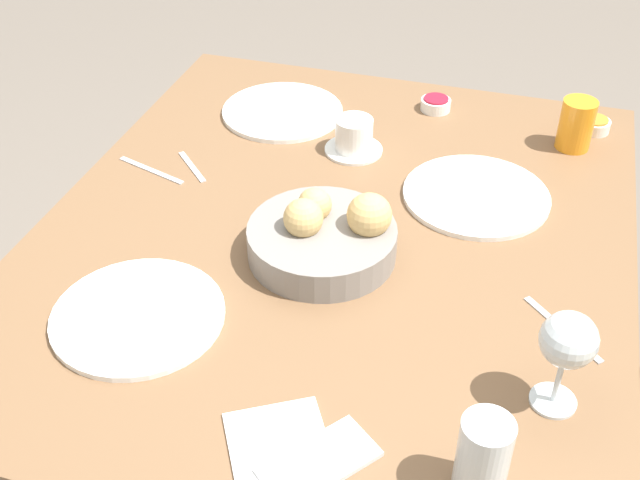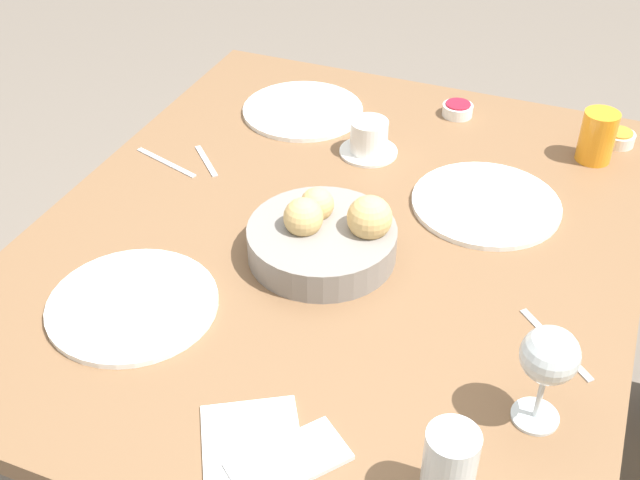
% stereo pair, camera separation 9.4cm
% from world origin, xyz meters
% --- Properties ---
extents(ground_plane, '(10.00, 10.00, 0.00)m').
position_xyz_m(ground_plane, '(0.00, 0.00, 0.00)').
color(ground_plane, '#6B6056').
extents(dining_table, '(1.21, 1.01, 0.71)m').
position_xyz_m(dining_table, '(0.00, 0.00, 0.62)').
color(dining_table, brown).
rests_on(dining_table, ground_plane).
extents(bread_basket, '(0.25, 0.25, 0.11)m').
position_xyz_m(bread_basket, '(0.06, 0.00, 0.75)').
color(bread_basket, gray).
rests_on(bread_basket, dining_table).
extents(plate_near_left, '(0.26, 0.26, 0.01)m').
position_xyz_m(plate_near_left, '(-0.37, -0.22, 0.71)').
color(plate_near_left, white).
rests_on(plate_near_left, dining_table).
extents(plate_near_right, '(0.26, 0.26, 0.01)m').
position_xyz_m(plate_near_right, '(0.30, -0.22, 0.71)').
color(plate_near_right, white).
rests_on(plate_near_right, dining_table).
extents(plate_far_center, '(0.27, 0.27, 0.01)m').
position_xyz_m(plate_far_center, '(-0.17, 0.22, 0.71)').
color(plate_far_center, white).
rests_on(plate_far_center, dining_table).
extents(juice_glass, '(0.07, 0.07, 0.10)m').
position_xyz_m(juice_glass, '(-0.41, 0.38, 0.76)').
color(juice_glass, orange).
rests_on(juice_glass, dining_table).
extents(water_tumbler, '(0.06, 0.06, 0.12)m').
position_xyz_m(water_tumbler, '(0.45, 0.31, 0.77)').
color(water_tumbler, silver).
rests_on(water_tumbler, dining_table).
extents(wine_glass, '(0.08, 0.08, 0.16)m').
position_xyz_m(wine_glass, '(0.29, 0.39, 0.82)').
color(wine_glass, silver).
rests_on(wine_glass, dining_table).
extents(coffee_cup, '(0.12, 0.12, 0.07)m').
position_xyz_m(coffee_cup, '(-0.27, -0.03, 0.74)').
color(coffee_cup, white).
rests_on(coffee_cup, dining_table).
extents(jam_bowl_berry, '(0.06, 0.06, 0.03)m').
position_xyz_m(jam_bowl_berry, '(-0.49, 0.09, 0.72)').
color(jam_bowl_berry, white).
rests_on(jam_bowl_berry, dining_table).
extents(jam_bowl_honey, '(0.06, 0.06, 0.03)m').
position_xyz_m(jam_bowl_honey, '(-0.49, 0.42, 0.72)').
color(jam_bowl_honey, white).
rests_on(jam_bowl_honey, dining_table).
extents(fork_silver, '(0.06, 0.16, 0.00)m').
position_xyz_m(fork_silver, '(-0.09, -0.39, 0.71)').
color(fork_silver, '#B7B7BC').
rests_on(fork_silver, dining_table).
extents(knife_silver, '(0.12, 0.12, 0.00)m').
position_xyz_m(knife_silver, '(0.14, 0.40, 0.71)').
color(knife_silver, '#B7B7BC').
rests_on(knife_silver, dining_table).
extents(spoon_coffee, '(0.09, 0.09, 0.00)m').
position_xyz_m(spoon_coffee, '(-0.12, -0.32, 0.71)').
color(spoon_coffee, '#B7B7BC').
rests_on(spoon_coffee, dining_table).
extents(napkin, '(0.17, 0.17, 0.00)m').
position_xyz_m(napkin, '(0.46, 0.06, 0.71)').
color(napkin, white).
rests_on(napkin, dining_table).
extents(cell_phone, '(0.16, 0.15, 0.01)m').
position_xyz_m(cell_phone, '(0.48, 0.12, 0.71)').
color(cell_phone, silver).
rests_on(cell_phone, dining_table).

